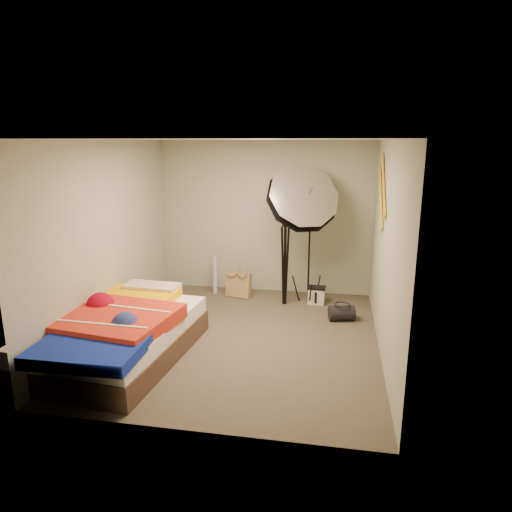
% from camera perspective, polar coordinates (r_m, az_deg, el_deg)
% --- Properties ---
extents(floor, '(4.00, 4.00, 0.00)m').
position_cam_1_polar(floor, '(6.02, -1.97, -10.15)').
color(floor, '#4E4539').
rests_on(floor, ground).
extents(ceiling, '(4.00, 4.00, 0.00)m').
position_cam_1_polar(ceiling, '(5.49, -2.20, 14.37)').
color(ceiling, silver).
rests_on(ceiling, wall_back).
extents(wall_back, '(3.50, 0.00, 3.50)m').
position_cam_1_polar(wall_back, '(7.56, 1.12, 4.81)').
color(wall_back, '#9FA494').
rests_on(wall_back, floor).
extents(wall_front, '(3.50, 0.00, 3.50)m').
position_cam_1_polar(wall_front, '(3.77, -8.51, -5.07)').
color(wall_front, '#9FA494').
rests_on(wall_front, floor).
extents(wall_left, '(0.00, 4.00, 4.00)m').
position_cam_1_polar(wall_left, '(6.23, -18.04, 2.08)').
color(wall_left, '#9FA494').
rests_on(wall_left, floor).
extents(wall_right, '(0.00, 4.00, 4.00)m').
position_cam_1_polar(wall_right, '(5.53, 15.93, 0.77)').
color(wall_right, '#9FA494').
rests_on(wall_right, floor).
extents(tote_bag, '(0.44, 0.26, 0.42)m').
position_cam_1_polar(tote_bag, '(7.46, -2.17, -3.59)').
color(tote_bag, tan).
rests_on(tote_bag, floor).
extents(wrapping_roll, '(0.10, 0.19, 0.63)m').
position_cam_1_polar(wrapping_roll, '(7.61, -5.14, -2.42)').
color(wrapping_roll, '#4E75B6').
rests_on(wrapping_roll, floor).
extents(camera_case, '(0.26, 0.20, 0.25)m').
position_cam_1_polar(camera_case, '(7.23, 7.55, -4.96)').
color(camera_case, silver).
rests_on(camera_case, floor).
extents(duffel_bag, '(0.40, 0.29, 0.22)m').
position_cam_1_polar(duffel_bag, '(6.64, 10.66, -7.01)').
color(duffel_bag, black).
rests_on(duffel_bag, floor).
extents(wall_stripe_upper, '(0.02, 0.91, 0.78)m').
position_cam_1_polar(wall_stripe_upper, '(6.01, 15.66, 8.60)').
color(wall_stripe_upper, gold).
rests_on(wall_stripe_upper, wall_right).
extents(wall_stripe_lower, '(0.02, 0.91, 0.78)m').
position_cam_1_polar(wall_stripe_lower, '(6.28, 15.33, 7.00)').
color(wall_stripe_lower, gold).
rests_on(wall_stripe_lower, wall_right).
extents(bed, '(1.65, 2.34, 0.62)m').
position_cam_1_polar(bed, '(5.64, -16.99, -9.10)').
color(bed, '#4A3528').
rests_on(bed, floor).
extents(photo_umbrella, '(1.18, 1.11, 2.28)m').
position_cam_1_polar(photo_umbrella, '(6.78, 5.71, 6.96)').
color(photo_umbrella, black).
rests_on(photo_umbrella, floor).
extents(camera_tripod, '(0.10, 0.10, 1.36)m').
position_cam_1_polar(camera_tripod, '(6.98, 3.65, 0.04)').
color(camera_tripod, black).
rests_on(camera_tripod, floor).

